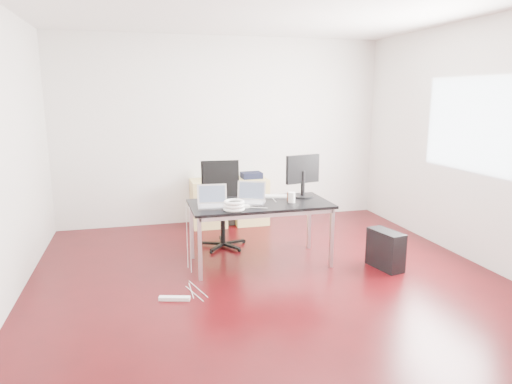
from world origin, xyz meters
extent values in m
plane|color=#320508|center=(0.00, 0.00, 0.00)|extent=(5.00, 5.00, 0.00)
plane|color=silver|center=(0.00, 0.00, 2.80)|extent=(5.00, 5.00, 0.00)
plane|color=silver|center=(0.00, 2.50, 1.40)|extent=(5.00, 0.00, 5.00)
plane|color=silver|center=(0.00, -2.50, 1.40)|extent=(5.00, 0.00, 5.00)
plane|color=silver|center=(2.50, 0.00, 1.40)|extent=(0.00, 5.00, 5.00)
plane|color=white|center=(2.48, 0.20, 1.60)|extent=(0.00, 1.50, 1.50)
cube|color=black|center=(0.04, 0.52, 0.71)|extent=(1.60, 0.80, 0.03)
cube|color=silver|center=(-0.71, 0.17, 0.35)|extent=(0.04, 0.04, 0.70)
cube|color=silver|center=(-0.71, 0.87, 0.35)|extent=(0.04, 0.04, 0.70)
cube|color=silver|center=(0.79, 0.17, 0.35)|extent=(0.04, 0.04, 0.70)
cube|color=silver|center=(0.79, 0.87, 0.35)|extent=(0.04, 0.04, 0.70)
cylinder|color=black|center=(-0.27, 1.20, 0.23)|extent=(0.06, 0.06, 0.47)
cube|color=black|center=(-0.27, 1.20, 0.50)|extent=(0.51, 0.50, 0.06)
cube|color=black|center=(-0.25, 1.42, 0.81)|extent=(0.47, 0.13, 0.55)
cube|color=tan|center=(-0.30, 2.23, 0.35)|extent=(0.50, 0.50, 0.70)
cube|color=tan|center=(0.35, 2.23, 0.35)|extent=(0.50, 0.50, 0.70)
cube|color=black|center=(1.38, -0.01, 0.22)|extent=(0.29, 0.48, 0.44)
cylinder|color=black|center=(0.04, 2.25, 0.14)|extent=(0.24, 0.24, 0.28)
cube|color=white|center=(-1.02, -0.24, 0.02)|extent=(0.30, 0.14, 0.04)
cube|color=silver|center=(-0.52, 0.44, 0.74)|extent=(0.35, 0.26, 0.01)
cube|color=silver|center=(-0.51, 0.55, 0.85)|extent=(0.33, 0.08, 0.22)
cube|color=#475166|center=(-0.51, 0.54, 0.85)|extent=(0.29, 0.07, 0.18)
cube|color=silver|center=(-0.08, 0.51, 0.74)|extent=(0.40, 0.35, 0.01)
cube|color=silver|center=(-0.03, 0.62, 0.85)|extent=(0.32, 0.18, 0.22)
cube|color=#475166|center=(-0.03, 0.61, 0.85)|extent=(0.28, 0.16, 0.18)
cylinder|color=black|center=(0.62, 0.68, 0.74)|extent=(0.26, 0.26, 0.02)
cylinder|color=black|center=(0.62, 0.68, 0.90)|extent=(0.05, 0.05, 0.30)
cube|color=black|center=(0.62, 0.69, 1.07)|extent=(0.45, 0.16, 0.34)
cube|color=#475166|center=(0.62, 0.72, 1.07)|extent=(0.38, 0.10, 0.29)
cube|color=white|center=(0.27, 0.76, 0.74)|extent=(0.46, 0.24, 0.02)
cylinder|color=white|center=(0.39, 0.43, 0.79)|extent=(0.10, 0.10, 0.12)
cylinder|color=brown|center=(0.40, 0.52, 0.78)|extent=(0.10, 0.10, 0.10)
torus|color=white|center=(-0.32, 0.25, 0.75)|extent=(0.24, 0.24, 0.04)
torus|color=white|center=(-0.32, 0.25, 0.78)|extent=(0.23, 0.23, 0.04)
torus|color=white|center=(-0.32, 0.25, 0.82)|extent=(0.22, 0.22, 0.04)
cube|color=white|center=(-0.17, 0.33, 0.74)|extent=(0.08, 0.08, 0.03)
cube|color=#9E9E9E|center=(-0.29, 2.25, 0.79)|extent=(0.09, 0.08, 0.18)
cube|color=black|center=(0.37, 2.24, 0.74)|extent=(0.31, 0.25, 0.09)
camera|label=1|loc=(-1.31, -4.40, 1.94)|focal=32.00mm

